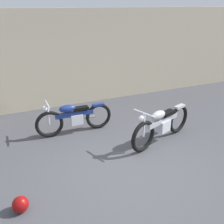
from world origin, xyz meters
TOP-DOWN VIEW (x-y plane):
  - ground_plane at (0.00, 0.00)m, footprint 40.00×40.00m
  - building_wall at (0.00, 4.17)m, footprint 18.00×0.30m
  - helmet at (-2.08, -0.27)m, footprint 0.27×0.27m
  - motorcycle_blue at (-0.51, 2.04)m, footprint 1.98×0.55m
  - motorcycle_silver at (1.26, 0.75)m, footprint 2.02×0.89m

SIDE VIEW (x-z plane):
  - ground_plane at x=0.00m, z-range 0.00..0.00m
  - helmet at x=-2.08m, z-range 0.00..0.27m
  - motorcycle_blue at x=-0.51m, z-range -0.02..0.87m
  - motorcycle_silver at x=1.26m, z-range -0.02..0.93m
  - building_wall at x=0.00m, z-range 0.00..2.98m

